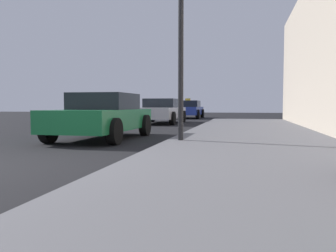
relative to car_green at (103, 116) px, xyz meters
The scene contains 4 objects.
sidewalk 6.17m from the car_green, 47.86° to the right, with size 4.00×32.00×0.15m, color #5B5B60.
car_green is the anchor object (origin of this frame).
car_silver 8.47m from the car_green, 92.34° to the left, with size 2.01×4.56×1.27m.
car_blue 15.69m from the car_green, 90.56° to the left, with size 2.06×4.14×1.43m.
Camera 1 is at (3.71, -4.42, 0.94)m, focal length 36.96 mm.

